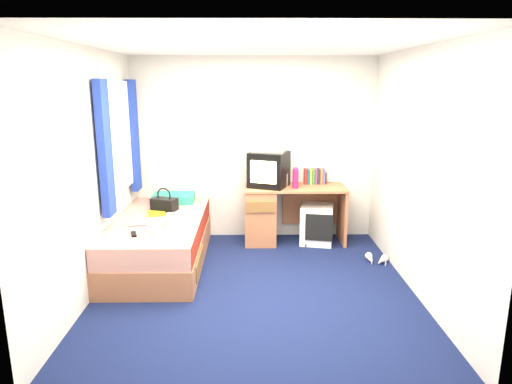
{
  "coord_description": "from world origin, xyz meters",
  "views": [
    {
      "loc": [
        -0.05,
        -4.33,
        2.06
      ],
      "look_at": [
        0.02,
        0.7,
        0.85
      ],
      "focal_mm": 32.0,
      "sensor_mm": 36.0,
      "label": 1
    }
  ],
  "objects_px": {
    "desk": "(274,212)",
    "aerosol_can": "(286,180)",
    "colour_swatch_fan": "(153,232)",
    "bed": "(160,241)",
    "towel": "(182,220)",
    "picture_frame": "(326,178)",
    "vcr": "(269,149)",
    "pillow": "(174,198)",
    "white_heels": "(376,260)",
    "pink_water_bottle": "(295,179)",
    "magazine": "(156,213)",
    "crt_tv": "(269,169)",
    "handbag": "(164,204)",
    "water_bottle": "(139,223)",
    "storage_cube": "(317,224)",
    "remote_control": "(134,234)"
  },
  "relations": [
    {
      "from": "aerosol_can",
      "to": "colour_swatch_fan",
      "type": "height_order",
      "value": "aerosol_can"
    },
    {
      "from": "pink_water_bottle",
      "to": "white_heels",
      "type": "distance_m",
      "value": 1.39
    },
    {
      "from": "bed",
      "to": "handbag",
      "type": "height_order",
      "value": "handbag"
    },
    {
      "from": "picture_frame",
      "to": "desk",
      "type": "bearing_deg",
      "value": -151.5
    },
    {
      "from": "picture_frame",
      "to": "vcr",
      "type": "bearing_deg",
      "value": -152.94
    },
    {
      "from": "crt_tv",
      "to": "pink_water_bottle",
      "type": "relative_size",
      "value": 2.37
    },
    {
      "from": "vcr",
      "to": "pink_water_bottle",
      "type": "xyz_separation_m",
      "value": [
        0.33,
        -0.11,
        -0.37
      ]
    },
    {
      "from": "pillow",
      "to": "desk",
      "type": "bearing_deg",
      "value": -0.04
    },
    {
      "from": "colour_swatch_fan",
      "to": "desk",
      "type": "bearing_deg",
      "value": 43.19
    },
    {
      "from": "pink_water_bottle",
      "to": "picture_frame",
      "type": "bearing_deg",
      "value": 33.81
    },
    {
      "from": "pillow",
      "to": "magazine",
      "type": "height_order",
      "value": "pillow"
    },
    {
      "from": "desk",
      "to": "aerosol_can",
      "type": "bearing_deg",
      "value": -2.85
    },
    {
      "from": "storage_cube",
      "to": "picture_frame",
      "type": "relative_size",
      "value": 3.64
    },
    {
      "from": "bed",
      "to": "towel",
      "type": "height_order",
      "value": "towel"
    },
    {
      "from": "vcr",
      "to": "remote_control",
      "type": "height_order",
      "value": "vcr"
    },
    {
      "from": "bed",
      "to": "desk",
      "type": "distance_m",
      "value": 1.55
    },
    {
      "from": "colour_swatch_fan",
      "to": "white_heels",
      "type": "height_order",
      "value": "colour_swatch_fan"
    },
    {
      "from": "colour_swatch_fan",
      "to": "bed",
      "type": "bearing_deg",
      "value": 94.79
    },
    {
      "from": "desk",
      "to": "vcr",
      "type": "height_order",
      "value": "vcr"
    },
    {
      "from": "pink_water_bottle",
      "to": "vcr",
      "type": "bearing_deg",
      "value": 161.01
    },
    {
      "from": "bed",
      "to": "water_bottle",
      "type": "bearing_deg",
      "value": -122.25
    },
    {
      "from": "vcr",
      "to": "colour_swatch_fan",
      "type": "relative_size",
      "value": 1.85
    },
    {
      "from": "storage_cube",
      "to": "handbag",
      "type": "distance_m",
      "value": 1.98
    },
    {
      "from": "picture_frame",
      "to": "colour_swatch_fan",
      "type": "relative_size",
      "value": 0.64
    },
    {
      "from": "aerosol_can",
      "to": "magazine",
      "type": "relative_size",
      "value": 0.6
    },
    {
      "from": "pillow",
      "to": "white_heels",
      "type": "bearing_deg",
      "value": -17.63
    },
    {
      "from": "pillow",
      "to": "colour_swatch_fan",
      "type": "xyz_separation_m",
      "value": [
        -0.02,
        -1.24,
        -0.05
      ]
    },
    {
      "from": "bed",
      "to": "aerosol_can",
      "type": "bearing_deg",
      "value": 25.77
    },
    {
      "from": "remote_control",
      "to": "white_heels",
      "type": "distance_m",
      "value": 2.76
    },
    {
      "from": "crt_tv",
      "to": "handbag",
      "type": "height_order",
      "value": "crt_tv"
    },
    {
      "from": "colour_swatch_fan",
      "to": "white_heels",
      "type": "distance_m",
      "value": 2.57
    },
    {
      "from": "pillow",
      "to": "white_heels",
      "type": "xyz_separation_m",
      "value": [
        2.46,
        -0.78,
        -0.56
      ]
    },
    {
      "from": "magazine",
      "to": "towel",
      "type": "bearing_deg",
      "value": -50.44
    },
    {
      "from": "desk",
      "to": "picture_frame",
      "type": "relative_size",
      "value": 9.29
    },
    {
      "from": "picture_frame",
      "to": "water_bottle",
      "type": "bearing_deg",
      "value": -137.9
    },
    {
      "from": "vcr",
      "to": "white_heels",
      "type": "bearing_deg",
      "value": -18.73
    },
    {
      "from": "desk",
      "to": "vcr",
      "type": "distance_m",
      "value": 0.84
    },
    {
      "from": "white_heels",
      "to": "towel",
      "type": "bearing_deg",
      "value": -174.99
    },
    {
      "from": "aerosol_can",
      "to": "magazine",
      "type": "distance_m",
      "value": 1.69
    },
    {
      "from": "pillow",
      "to": "remote_control",
      "type": "bearing_deg",
      "value": -98.74
    },
    {
      "from": "storage_cube",
      "to": "water_bottle",
      "type": "height_order",
      "value": "water_bottle"
    },
    {
      "from": "water_bottle",
      "to": "white_heels",
      "type": "xyz_separation_m",
      "value": [
        2.68,
        0.21,
        -0.54
      ]
    },
    {
      "from": "crt_tv",
      "to": "white_heels",
      "type": "bearing_deg",
      "value": -10.55
    },
    {
      "from": "magazine",
      "to": "remote_control",
      "type": "distance_m",
      "value": 0.79
    },
    {
      "from": "aerosol_can",
      "to": "vcr",
      "type": "bearing_deg",
      "value": 176.99
    },
    {
      "from": "picture_frame",
      "to": "colour_swatch_fan",
      "type": "xyz_separation_m",
      "value": [
        -2.02,
        -1.41,
        -0.27
      ]
    },
    {
      "from": "vcr",
      "to": "picture_frame",
      "type": "xyz_separation_m",
      "value": [
        0.76,
        0.17,
        -0.42
      ]
    },
    {
      "from": "pillow",
      "to": "vcr",
      "type": "bearing_deg",
      "value": 0.14
    },
    {
      "from": "bed",
      "to": "pink_water_bottle",
      "type": "xyz_separation_m",
      "value": [
        1.63,
        0.63,
        0.6
      ]
    },
    {
      "from": "handbag",
      "to": "white_heels",
      "type": "distance_m",
      "value": 2.62
    }
  ]
}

